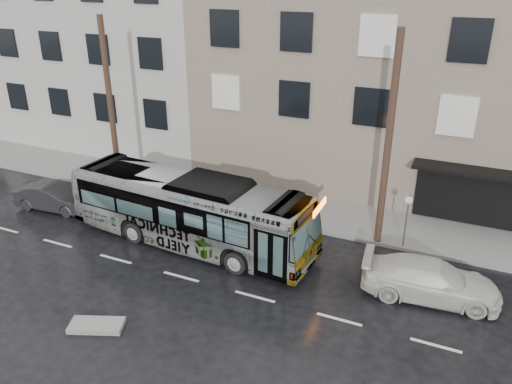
# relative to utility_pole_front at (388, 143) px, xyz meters

# --- Properties ---
(ground) EXTENTS (120.00, 120.00, 0.00)m
(ground) POSITION_rel_utility_pole_front_xyz_m (-6.50, -3.30, -4.65)
(ground) COLOR black
(ground) RESTS_ON ground
(sidewalk) EXTENTS (90.00, 3.60, 0.15)m
(sidewalk) POSITION_rel_utility_pole_front_xyz_m (-6.50, 1.60, -4.58)
(sidewalk) COLOR gray
(sidewalk) RESTS_ON ground
(building_taupe) EXTENTS (20.00, 12.00, 11.00)m
(building_taupe) POSITION_rel_utility_pole_front_xyz_m (-1.50, 9.40, 0.85)
(building_taupe) COLOR gray
(building_taupe) RESTS_ON ground
(building_grey) EXTENTS (26.00, 15.00, 16.00)m
(building_grey) POSITION_rel_utility_pole_front_xyz_m (-24.50, 10.90, 3.35)
(building_grey) COLOR #ACA9A2
(building_grey) RESTS_ON ground
(utility_pole_front) EXTENTS (0.30, 0.30, 9.00)m
(utility_pole_front) POSITION_rel_utility_pole_front_xyz_m (0.00, 0.00, 0.00)
(utility_pole_front) COLOR #453022
(utility_pole_front) RESTS_ON sidewalk
(utility_pole_rear) EXTENTS (0.30, 0.30, 9.00)m
(utility_pole_rear) POSITION_rel_utility_pole_front_xyz_m (-14.00, 0.00, 0.00)
(utility_pole_rear) COLOR #453022
(utility_pole_rear) RESTS_ON sidewalk
(sign_post) EXTENTS (0.06, 0.06, 2.40)m
(sign_post) POSITION_rel_utility_pole_front_xyz_m (1.10, 0.00, -3.30)
(sign_post) COLOR slate
(sign_post) RESTS_ON sidewalk
(bus) EXTENTS (11.53, 3.49, 3.16)m
(bus) POSITION_rel_utility_pole_front_xyz_m (-7.54, -3.29, -3.07)
(bus) COLOR #B2B2B2
(bus) RESTS_ON ground
(white_sedan) EXTENTS (5.12, 2.56, 1.43)m
(white_sedan) POSITION_rel_utility_pole_front_xyz_m (2.54, -3.13, -3.94)
(white_sedan) COLOR silver
(white_sedan) RESTS_ON ground
(dark_sedan) EXTENTS (4.13, 1.76, 1.33)m
(dark_sedan) POSITION_rel_utility_pole_front_xyz_m (-15.53, -3.18, -3.99)
(dark_sedan) COLOR black
(dark_sedan) RESTS_ON ground
(slush_pile) EXTENTS (1.97, 1.42, 0.18)m
(slush_pile) POSITION_rel_utility_pole_front_xyz_m (-7.46, -9.58, -4.56)
(slush_pile) COLOR gray
(slush_pile) RESTS_ON ground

